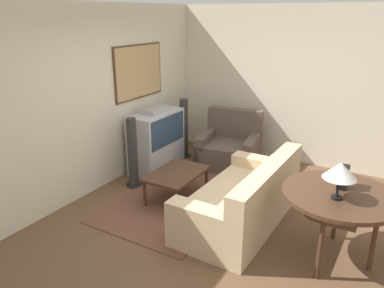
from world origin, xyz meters
name	(u,v)px	position (x,y,z in m)	size (l,w,h in m)	color
ground_plane	(222,224)	(0.00, 0.00, 0.00)	(12.00, 12.00, 0.00)	brown
wall_back	(91,101)	(0.02, 2.13, 1.36)	(12.00, 0.10, 2.70)	beige
wall_right	(291,86)	(2.63, 0.00, 1.35)	(0.06, 12.00, 2.70)	beige
area_rug	(182,197)	(0.36, 0.82, 0.01)	(2.51, 1.54, 0.01)	brown
tv	(157,140)	(1.08, 1.77, 0.51)	(1.02, 0.49, 1.09)	#B7B7BC
couch	(243,201)	(0.19, -0.20, 0.30)	(1.96, 0.98, 0.84)	#CCB289
armchair	(230,149)	(1.86, 0.77, 0.30)	(1.05, 1.11, 0.94)	brown
coffee_table	(177,175)	(0.29, 0.87, 0.38)	(0.92, 0.62, 0.42)	#472D1E
console_table	(340,199)	(-0.01, -1.35, 0.73)	(1.18, 1.18, 0.80)	#472D1E
table_lamp	(340,171)	(-0.17, -1.34, 1.10)	(0.33, 0.33, 0.39)	black
mantel_clock	(343,177)	(0.13, -1.34, 0.92)	(0.17, 0.10, 0.24)	black
speaker_tower_left	(133,154)	(0.33, 1.68, 0.52)	(0.26, 0.26, 1.09)	black
speaker_tower_right	(184,130)	(1.82, 1.68, 0.52)	(0.26, 0.26, 1.09)	black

